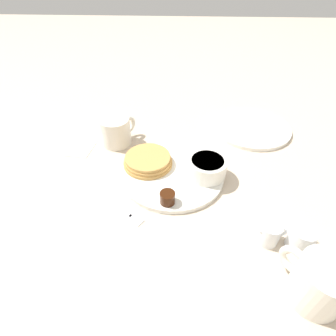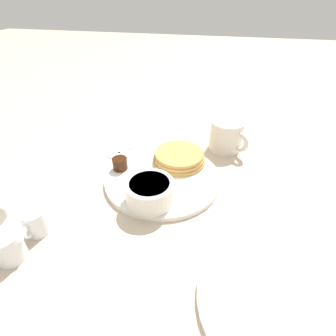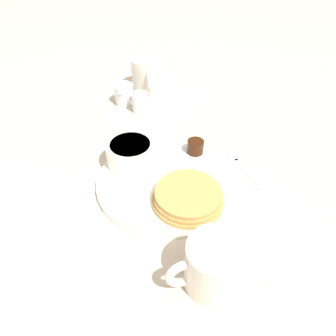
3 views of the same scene
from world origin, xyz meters
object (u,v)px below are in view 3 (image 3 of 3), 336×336
object	(u,v)px
plate	(165,182)
bowl	(131,152)
second_mug	(148,75)
coffee_mug	(213,266)
fork	(240,164)
creamer_pitcher_far	(124,94)
creamer_pitcher_near	(140,102)

from	to	relation	value
plate	bowl	bearing A→B (deg)	85.79
plate	second_mug	distance (m)	0.40
coffee_mug	second_mug	bearing A→B (deg)	43.91
second_mug	fork	bearing A→B (deg)	-115.26
plate	coffee_mug	world-z (taller)	coffee_mug
creamer_pitcher_far	second_mug	distance (m)	0.10
fork	plate	bearing A→B (deg)	142.34
bowl	second_mug	xyz separation A→B (m)	(0.30, 0.17, 0.01)
coffee_mug	fork	bearing A→B (deg)	14.29
creamer_pitcher_near	plate	bearing A→B (deg)	-133.80
bowl	fork	distance (m)	0.24
second_mug	creamer_pitcher_near	bearing A→B (deg)	-155.07
fork	second_mug	bearing A→B (deg)	64.74
plate	bowl	size ratio (longest dim) A/B	2.71
bowl	creamer_pitcher_far	distance (m)	0.27
plate	second_mug	size ratio (longest dim) A/B	2.46
creamer_pitcher_near	fork	size ratio (longest dim) A/B	0.55
creamer_pitcher_near	creamer_pitcher_far	world-z (taller)	creamer_pitcher_far
coffee_mug	second_mug	distance (m)	0.62
coffee_mug	fork	size ratio (longest dim) A/B	0.91
creamer_pitcher_near	second_mug	distance (m)	0.12
fork	creamer_pitcher_near	bearing A→B (deg)	78.85
bowl	coffee_mug	bearing A→B (deg)	-119.37
plate	second_mug	xyz separation A→B (m)	(0.31, 0.26, 0.04)
plate	fork	world-z (taller)	plate
plate	coffee_mug	bearing A→B (deg)	-129.03
second_mug	bowl	bearing A→B (deg)	-150.85
creamer_pitcher_near	creamer_pitcher_far	xyz separation A→B (m)	(0.01, 0.06, 0.00)
plate	creamer_pitcher_near	world-z (taller)	creamer_pitcher_near
plate	fork	distance (m)	0.17
coffee_mug	creamer_pitcher_near	bearing A→B (deg)	48.31
plate	creamer_pitcher_near	bearing A→B (deg)	46.20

